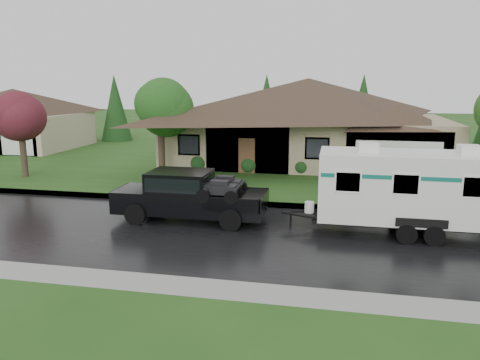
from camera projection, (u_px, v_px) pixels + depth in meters
name	position (u px, v px, depth m)	size (l,w,h in m)	color
ground	(235.00, 219.00, 19.29)	(140.00, 140.00, 0.00)	#224A17
road	(224.00, 234.00, 17.37)	(140.00, 8.00, 0.01)	black
curb	(246.00, 203.00, 21.43)	(140.00, 0.50, 0.15)	gray
lawn	(279.00, 159.00, 33.65)	(140.00, 26.00, 0.15)	#224A17
house_main	(312.00, 111.00, 31.35)	(19.44, 10.80, 6.90)	#9C896A
house_far	(16.00, 113.00, 38.15)	(10.80, 8.64, 5.80)	#C1AE8F
tree_left_green	(160.00, 109.00, 26.90)	(3.34, 3.34, 5.52)	#382B1E
tree_red	(20.00, 119.00, 26.42)	(2.88, 2.88, 4.77)	#382B1E
shrub_row	(301.00, 166.00, 27.67)	(13.60, 1.00, 1.00)	#143814
pickup_truck	(187.00, 194.00, 18.90)	(6.08, 2.31, 2.03)	black
travel_trailer	(418.00, 187.00, 17.02)	(7.49, 2.63, 3.36)	white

